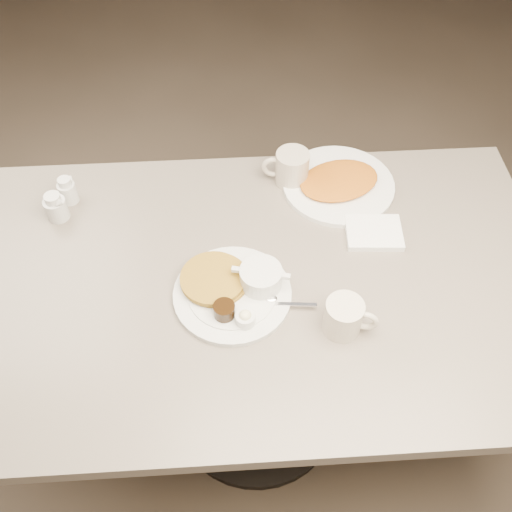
{
  "coord_description": "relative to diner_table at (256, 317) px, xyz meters",
  "views": [
    {
      "loc": [
        -0.05,
        -0.85,
        1.91
      ],
      "look_at": [
        0.0,
        0.02,
        0.82
      ],
      "focal_mm": 40.98,
      "sensor_mm": 36.0,
      "label": 1
    }
  ],
  "objects": [
    {
      "name": "room",
      "position": [
        0.0,
        0.0,
        0.82
      ],
      "size": [
        7.04,
        8.04,
        2.84
      ],
      "color": "#4C3F33",
      "rests_on": "ground"
    },
    {
      "name": "diner_table",
      "position": [
        0.0,
        0.0,
        0.0
      ],
      "size": [
        1.5,
        0.9,
        0.75
      ],
      "color": "slate",
      "rests_on": "ground"
    },
    {
      "name": "main_plate",
      "position": [
        -0.05,
        -0.04,
        0.19
      ],
      "size": [
        0.37,
        0.34,
        0.07
      ],
      "color": "silver",
      "rests_on": "diner_table"
    },
    {
      "name": "coffee_mug_near",
      "position": [
        0.19,
        -0.15,
        0.22
      ],
      "size": [
        0.13,
        0.11,
        0.09
      ],
      "color": "beige",
      "rests_on": "diner_table"
    },
    {
      "name": "napkin",
      "position": [
        0.32,
        0.13,
        0.18
      ],
      "size": [
        0.15,
        0.12,
        0.02
      ],
      "color": "white",
      "rests_on": "diner_table"
    },
    {
      "name": "coffee_mug_far",
      "position": [
        0.12,
        0.34,
        0.22
      ],
      "size": [
        0.14,
        0.1,
        0.1
      ],
      "color": "#B6AA98",
      "rests_on": "diner_table"
    },
    {
      "name": "creamer_left",
      "position": [
        -0.5,
        0.3,
        0.21
      ],
      "size": [
        0.07,
        0.06,
        0.08
      ],
      "color": "silver",
      "rests_on": "diner_table"
    },
    {
      "name": "creamer_right",
      "position": [
        -0.52,
        0.25,
        0.21
      ],
      "size": [
        0.08,
        0.08,
        0.08
      ],
      "color": "silver",
      "rests_on": "diner_table"
    },
    {
      "name": "hash_plate",
      "position": [
        0.25,
        0.31,
        0.18
      ],
      "size": [
        0.4,
        0.4,
        0.04
      ],
      "color": "silver",
      "rests_on": "diner_table"
    }
  ]
}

